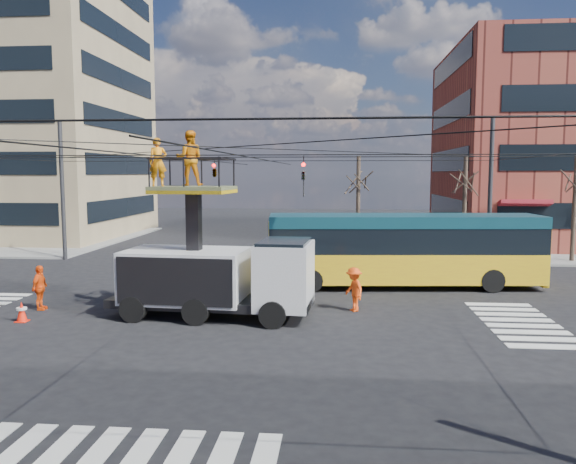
# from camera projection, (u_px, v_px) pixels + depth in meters

# --- Properties ---
(ground) EXTENTS (120.00, 120.00, 0.00)m
(ground) POSITION_uv_depth(u_px,v_px,m) (227.00, 316.00, 19.77)
(ground) COLOR black
(ground) RESTS_ON ground
(sidewalk_nw) EXTENTS (18.00, 18.00, 0.12)m
(sidewalk_nw) POSITION_uv_depth(u_px,v_px,m) (9.00, 239.00, 42.45)
(sidewalk_nw) COLOR slate
(sidewalk_nw) RESTS_ON ground
(crosswalks) EXTENTS (22.40, 22.40, 0.02)m
(crosswalks) POSITION_uv_depth(u_px,v_px,m) (227.00, 316.00, 19.77)
(crosswalks) COLOR silver
(crosswalks) RESTS_ON ground
(building_tower) EXTENTS (18.06, 16.06, 30.00)m
(building_tower) POSITION_uv_depth(u_px,v_px,m) (9.00, 45.00, 43.92)
(building_tower) COLOR #8A7858
(building_tower) RESTS_ON ground
(overhead_network) EXTENTS (24.24, 24.24, 8.00)m
(overhead_network) POSITION_uv_depth(u_px,v_px,m) (226.00, 194.00, 19.73)
(overhead_network) COLOR #2D2D30
(overhead_network) RESTS_ON ground
(tree_a) EXTENTS (2.00, 2.00, 6.00)m
(tree_a) POSITION_uv_depth(u_px,v_px,m) (358.00, 180.00, 32.21)
(tree_a) COLOR #382B21
(tree_a) RESTS_ON ground
(tree_b) EXTENTS (2.00, 2.00, 6.00)m
(tree_b) POSITION_uv_depth(u_px,v_px,m) (465.00, 180.00, 31.67)
(tree_b) COLOR #382B21
(tree_b) RESTS_ON ground
(tree_c) EXTENTS (2.00, 2.00, 6.00)m
(tree_c) POSITION_uv_depth(u_px,v_px,m) (576.00, 180.00, 31.13)
(tree_c) COLOR #382B21
(tree_c) RESTS_ON ground
(utility_truck) EXTENTS (7.14, 3.04, 6.50)m
(utility_truck) POSITION_uv_depth(u_px,v_px,m) (216.00, 258.00, 19.51)
(utility_truck) COLOR black
(utility_truck) RESTS_ON ground
(city_bus) EXTENTS (12.02, 3.64, 3.20)m
(city_bus) POSITION_uv_depth(u_px,v_px,m) (403.00, 248.00, 24.71)
(city_bus) COLOR yellow
(city_bus) RESTS_ON ground
(traffic_cone) EXTENTS (0.36, 0.36, 0.69)m
(traffic_cone) POSITION_uv_depth(u_px,v_px,m) (22.00, 312.00, 19.02)
(traffic_cone) COLOR #FD1F0A
(traffic_cone) RESTS_ON ground
(worker_ground) EXTENTS (0.44, 0.98, 1.66)m
(worker_ground) POSITION_uv_depth(u_px,v_px,m) (40.00, 288.00, 20.61)
(worker_ground) COLOR #FF5310
(worker_ground) RESTS_ON ground
(flagger) EXTENTS (1.01, 1.20, 1.62)m
(flagger) POSITION_uv_depth(u_px,v_px,m) (354.00, 289.00, 20.42)
(flagger) COLOR #F7460F
(flagger) RESTS_ON ground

